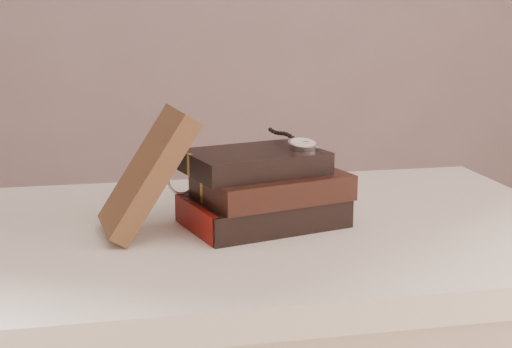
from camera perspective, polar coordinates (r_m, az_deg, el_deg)
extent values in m
cube|color=white|center=(1.06, -1.14, -5.03)|extent=(1.00, 0.60, 0.04)
cube|color=white|center=(1.08, -1.12, -8.05)|extent=(0.88, 0.49, 0.08)
cube|color=black|center=(1.05, 0.53, -2.89)|extent=(0.25, 0.20, 0.04)
cube|color=beige|center=(1.05, 0.66, -2.87)|extent=(0.24, 0.19, 0.03)
cube|color=gold|center=(1.03, -5.23, -3.29)|extent=(0.01, 0.01, 0.04)
cube|color=maroon|center=(1.01, -4.72, -3.60)|extent=(0.04, 0.13, 0.04)
cube|color=black|center=(1.04, 1.24, -0.89)|extent=(0.23, 0.19, 0.04)
cube|color=beige|center=(1.04, 1.37, -0.88)|extent=(0.22, 0.17, 0.03)
cube|color=gold|center=(1.02, -4.19, -1.23)|extent=(0.01, 0.01, 0.04)
cube|color=black|center=(1.04, -0.12, 0.98)|extent=(0.22, 0.17, 0.03)
cube|color=beige|center=(1.04, 0.01, 0.99)|extent=(0.21, 0.16, 0.02)
cube|color=gold|center=(1.02, -5.21, 0.70)|extent=(0.01, 0.01, 0.03)
cube|color=#452C1A|center=(1.00, -8.50, 0.09)|extent=(0.14, 0.13, 0.17)
cylinder|color=silver|center=(1.05, 3.72, 2.27)|extent=(0.06, 0.06, 0.02)
cylinder|color=white|center=(1.05, 3.72, 2.48)|extent=(0.04, 0.04, 0.01)
torus|color=silver|center=(1.05, 3.72, 2.46)|extent=(0.05, 0.05, 0.01)
cylinder|color=silver|center=(1.07, 3.02, 2.50)|extent=(0.01, 0.01, 0.01)
cube|color=black|center=(1.05, 3.58, 2.58)|extent=(0.00, 0.01, 0.00)
cube|color=black|center=(1.05, 3.93, 2.55)|extent=(0.01, 0.00, 0.00)
sphere|color=black|center=(1.08, 2.91, 2.84)|extent=(0.01, 0.01, 0.01)
sphere|color=black|center=(1.09, 2.68, 3.00)|extent=(0.01, 0.01, 0.01)
sphere|color=black|center=(1.09, 2.45, 3.12)|extent=(0.01, 0.01, 0.01)
sphere|color=black|center=(1.10, 2.22, 3.19)|extent=(0.01, 0.01, 0.01)
sphere|color=black|center=(1.11, 1.99, 3.21)|extent=(0.01, 0.01, 0.01)
sphere|color=black|center=(1.12, 1.77, 3.23)|extent=(0.01, 0.01, 0.01)
sphere|color=black|center=(1.13, 1.56, 3.28)|extent=(0.01, 0.01, 0.01)
sphere|color=black|center=(1.14, 1.34, 3.37)|extent=(0.01, 0.01, 0.01)
sphere|color=black|center=(1.15, 1.13, 3.51)|extent=(0.01, 0.01, 0.01)
torus|color=silver|center=(1.06, -5.90, -0.47)|extent=(0.05, 0.02, 0.04)
torus|color=silver|center=(1.08, -3.59, -0.22)|extent=(0.05, 0.02, 0.04)
cylinder|color=silver|center=(1.07, -4.74, -0.20)|extent=(0.01, 0.01, 0.00)
cylinder|color=silver|center=(1.10, -7.76, -0.33)|extent=(0.03, 0.09, 0.02)
cylinder|color=silver|center=(1.13, -3.65, 0.12)|extent=(0.03, 0.09, 0.02)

